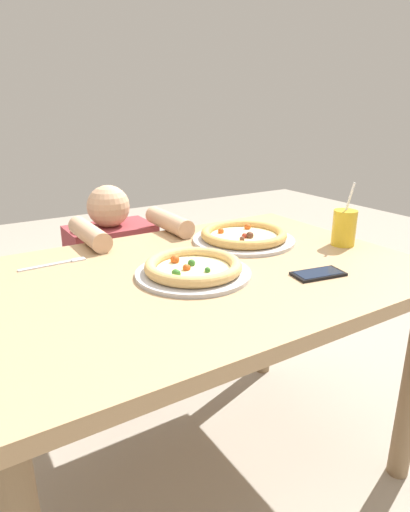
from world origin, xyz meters
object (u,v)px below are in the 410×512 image
at_px(fork, 56,264).
at_px(cell_phone, 318,274).
at_px(drink_cup_colored, 344,228).
at_px(diner_seated, 116,297).
at_px(pizza_far, 244,236).
at_px(pizza_near, 193,268).

relative_size(fork, cell_phone, 1.26).
bearing_deg(drink_cup_colored, fork, 159.81).
distance_m(fork, diner_seated, 0.59).
height_order(pizza_far, diner_seated, diner_seated).
distance_m(drink_cup_colored, diner_seated, 1.00).
xyz_separation_m(pizza_near, drink_cup_colored, (0.59, -0.03, 0.04)).
height_order(fork, diner_seated, diner_seated).
relative_size(pizza_near, drink_cup_colored, 1.52).
height_order(drink_cup_colored, diner_seated, drink_cup_colored).
height_order(fork, cell_phone, cell_phone).
relative_size(pizza_far, fork, 1.80).
distance_m(pizza_near, diner_seated, 0.77).
height_order(cell_phone, diner_seated, diner_seated).
xyz_separation_m(cell_phone, diner_seated, (-0.30, 0.87, -0.33)).
distance_m(pizza_near, fork, 0.43).
distance_m(pizza_far, cell_phone, 0.38).
xyz_separation_m(pizza_far, fork, (-0.63, 0.11, -0.02)).
distance_m(pizza_near, pizza_far, 0.37).
xyz_separation_m(drink_cup_colored, cell_phone, (-0.29, -0.16, -0.06)).
bearing_deg(diner_seated, drink_cup_colored, -50.56).
xyz_separation_m(pizza_far, diner_seated, (-0.32, 0.49, -0.35)).
bearing_deg(pizza_far, fork, 169.78).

